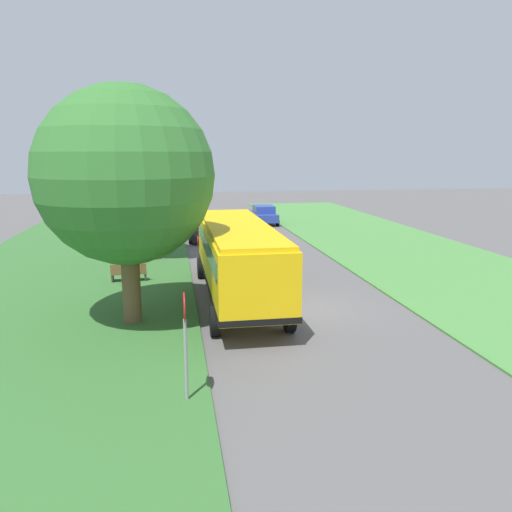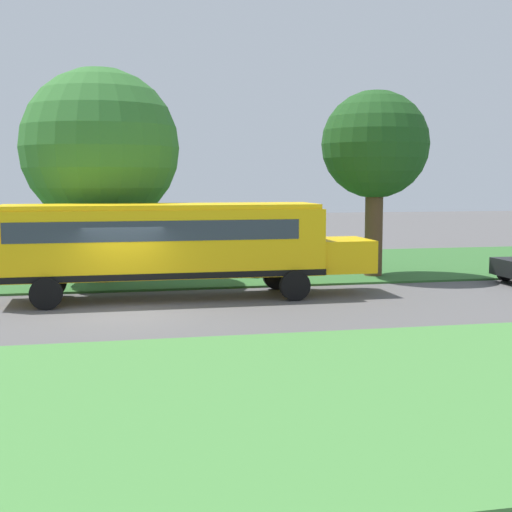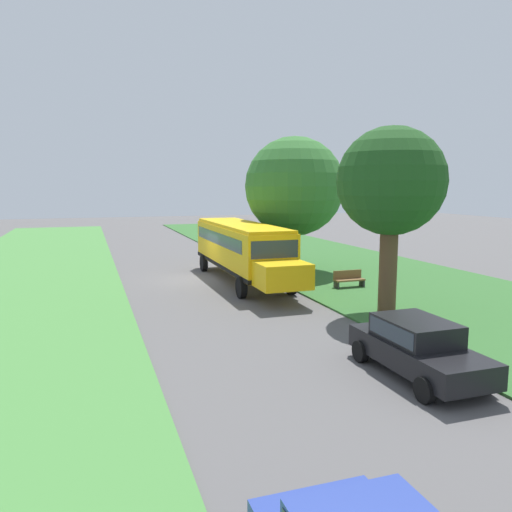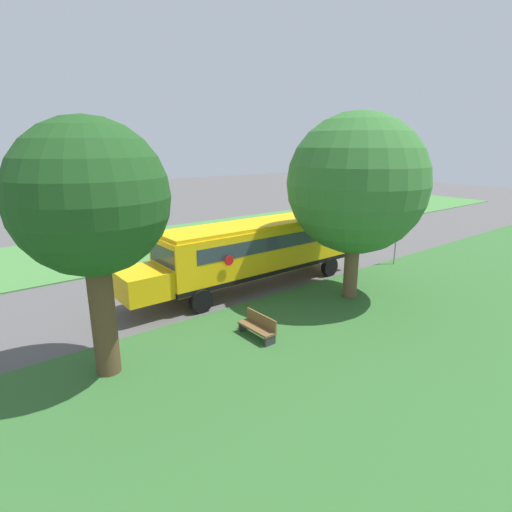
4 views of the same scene
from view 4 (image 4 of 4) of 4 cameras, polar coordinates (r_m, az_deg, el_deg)
ground_plane at (r=22.68m, az=-0.31°, el=-1.73°), size 120.00×120.00×0.00m
grass_verge at (r=16.47m, az=21.87°, el=-9.62°), size 12.00×80.00×0.08m
grass_far_side at (r=30.05m, az=-10.90°, el=2.38°), size 10.00×80.00×0.07m
school_bus at (r=19.44m, az=0.08°, el=1.23°), size 2.85×12.42×3.16m
oak_tree_beside_bus at (r=17.75m, az=14.61°, el=10.13°), size 5.95×5.95×8.13m
oak_tree_roadside_mid at (r=11.77m, az=-22.31°, el=7.36°), size 4.31×4.31×7.52m
stop_sign at (r=24.10m, az=19.41°, el=2.69°), size 0.08×0.68×2.74m
park_bench at (r=14.48m, az=0.28°, el=-10.07°), size 1.61×0.53×0.92m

